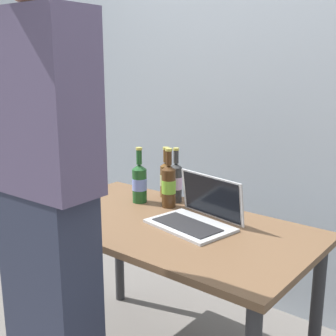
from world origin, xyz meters
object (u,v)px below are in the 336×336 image
object	(u,v)px
laptop	(198,215)
beer_bottle_dark	(139,182)
beer_bottle_green	(176,181)
beer_bottle_brown	(166,178)
beer_bottle_amber	(169,185)
person_figure	(46,210)

from	to	relation	value
laptop	beer_bottle_dark	bearing A→B (deg)	169.35
beer_bottle_green	laptop	bearing A→B (deg)	-35.87
beer_bottle_brown	beer_bottle_amber	xyz separation A→B (m)	(0.12, -0.12, 0.01)
beer_bottle_brown	beer_bottle_amber	bearing A→B (deg)	-46.49
beer_bottle_dark	beer_bottle_amber	size ratio (longest dim) A/B	0.97
beer_bottle_green	beer_bottle_amber	world-z (taller)	beer_bottle_amber
beer_bottle_green	beer_bottle_amber	bearing A→B (deg)	-76.44
person_figure	beer_bottle_dark	bearing A→B (deg)	109.07
beer_bottle_amber	person_figure	xyz separation A→B (m)	(0.09, -0.77, 0.10)
beer_bottle_brown	beer_bottle_dark	bearing A→B (deg)	-106.61
beer_bottle_dark	beer_bottle_green	bearing A→B (deg)	39.80
beer_bottle_green	beer_bottle_dark	bearing A→B (deg)	-140.20
laptop	person_figure	xyz separation A→B (m)	(-0.15, -0.66, 0.17)
laptop	beer_bottle_green	xyz separation A→B (m)	(-0.27, 0.19, 0.06)
beer_bottle_dark	beer_bottle_brown	xyz separation A→B (m)	(0.05, 0.15, -0.00)
beer_bottle_brown	person_figure	size ratio (longest dim) A/B	0.15
beer_bottle_dark	person_figure	bearing A→B (deg)	-70.93
laptop	beer_bottle_amber	distance (m)	0.28
beer_bottle_green	beer_bottle_brown	bearing A→B (deg)	158.60
beer_bottle_brown	person_figure	world-z (taller)	person_figure
laptop	beer_bottle_green	distance (m)	0.34
laptop	person_figure	world-z (taller)	person_figure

